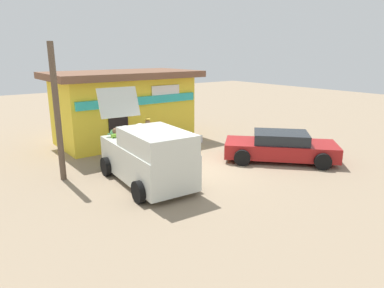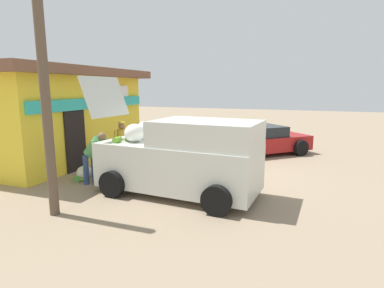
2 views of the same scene
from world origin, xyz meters
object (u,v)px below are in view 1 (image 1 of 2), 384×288
at_px(delivery_van, 148,156).
at_px(parked_sedan, 280,147).
at_px(vendor_standing, 148,135).
at_px(storefront_bar, 124,106).
at_px(customer_bending, 113,142).
at_px(paint_bucket, 200,139).
at_px(unloaded_banana_pile, 113,155).

xyz_separation_m(delivery_van, parked_sedan, (5.57, -0.96, -0.41)).
bearing_deg(vendor_standing, delivery_van, -119.90).
distance_m(storefront_bar, parked_sedan, 7.69).
bearing_deg(customer_bending, paint_bucket, 7.34).
xyz_separation_m(parked_sedan, unloaded_banana_pile, (-5.39, 4.22, -0.38)).
relative_size(storefront_bar, delivery_van, 1.54).
xyz_separation_m(parked_sedan, paint_bucket, (-0.81, 4.25, -0.40)).
distance_m(storefront_bar, paint_bucket, 4.02).
height_order(parked_sedan, vendor_standing, vendor_standing).
xyz_separation_m(delivery_van, customer_bending, (-0.04, 2.67, -0.07)).
height_order(vendor_standing, unloaded_banana_pile, vendor_standing).
height_order(storefront_bar, delivery_van, storefront_bar).
relative_size(parked_sedan, vendor_standing, 2.75).
height_order(customer_bending, paint_bucket, customer_bending).
bearing_deg(paint_bucket, parked_sedan, -79.17).
height_order(parked_sedan, unloaded_banana_pile, parked_sedan).
height_order(delivery_van, vendor_standing, delivery_van).
distance_m(customer_bending, paint_bucket, 4.89).
relative_size(unloaded_banana_pile, paint_bucket, 2.46).
bearing_deg(vendor_standing, storefront_bar, 82.78).
bearing_deg(customer_bending, storefront_bar, 56.41).
bearing_deg(unloaded_banana_pile, paint_bucket, 0.38).
relative_size(storefront_bar, paint_bucket, 21.59).
bearing_deg(storefront_bar, customer_bending, -123.59).
height_order(delivery_van, paint_bucket, delivery_van).
distance_m(parked_sedan, unloaded_banana_pile, 6.86).
bearing_deg(vendor_standing, parked_sedan, -44.03).
bearing_deg(paint_bucket, customer_bending, -172.66).
relative_size(delivery_van, customer_bending, 3.07).
height_order(vendor_standing, paint_bucket, vendor_standing).
bearing_deg(unloaded_banana_pile, customer_bending, -110.08).
bearing_deg(delivery_van, storefront_bar, 70.77).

